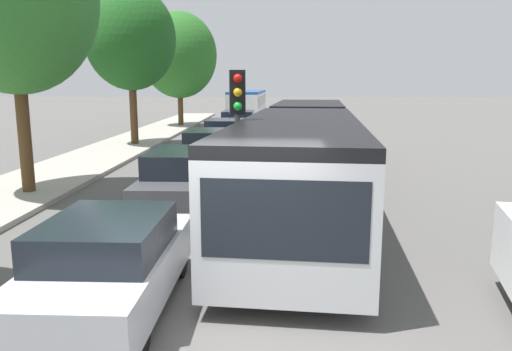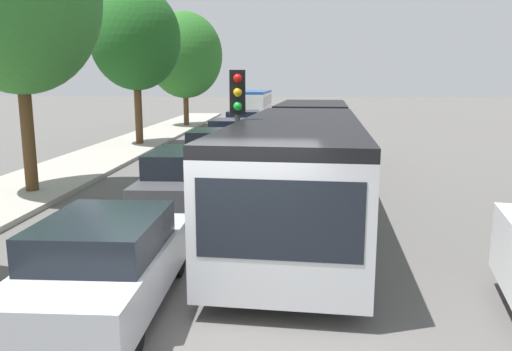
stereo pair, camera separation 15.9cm
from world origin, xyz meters
The scene contains 12 objects.
ground_plane centered at (0.00, 0.00, 0.00)m, with size 200.00×200.00×0.00m, color #565451.
kerb_strip_left centered at (-6.80, 18.72, 0.07)m, with size 3.20×47.45×0.14m, color #9E998E.
articulated_bus centered at (1.43, 8.13, 1.38)m, with size 3.84×16.22×2.39m.
city_bus_rear centered at (-1.73, 37.45, 1.38)m, with size 2.83×11.13×2.38m.
queued_car_silver centered at (-1.68, 0.66, 0.69)m, with size 1.67×3.91×1.36m.
queued_car_graphite centered at (-1.55, 6.13, 0.77)m, with size 1.88×4.41×1.53m.
queued_car_black centered at (-1.75, 12.09, 0.73)m, with size 1.78×4.18×1.45m.
queued_car_navy centered at (-1.67, 16.98, 0.74)m, with size 1.81×4.23×1.47m.
queued_car_blue centered at (-1.49, 22.68, 0.77)m, with size 1.88×4.40×1.53m.
traffic_light centered at (-0.18, 4.54, 2.50)m, with size 0.35×0.38×3.40m.
tree_left_far centered at (-6.43, 18.50, 5.06)m, with size 4.32×4.32×7.66m.
tree_left_distant centered at (-5.96, 29.08, 4.80)m, with size 5.17×5.17×7.88m.
Camera 1 is at (0.59, -5.81, 3.17)m, focal length 35.00 mm.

